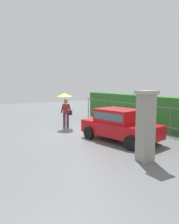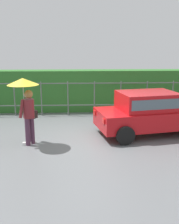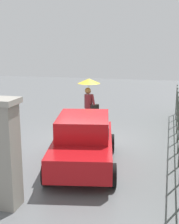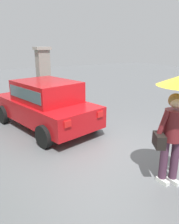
# 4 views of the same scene
# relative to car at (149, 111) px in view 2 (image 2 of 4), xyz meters

# --- Properties ---
(ground_plane) EXTENTS (40.00, 40.00, 0.00)m
(ground_plane) POSITION_rel_car_xyz_m (-2.11, -0.48, -0.80)
(ground_plane) COLOR slate
(car) EXTENTS (3.96, 2.44, 1.48)m
(car) POSITION_rel_car_xyz_m (0.00, 0.00, 0.00)
(car) COLOR #B71116
(car) RESTS_ON ground
(pedestrian) EXTENTS (0.94, 0.94, 2.08)m
(pedestrian) POSITION_rel_car_xyz_m (-4.03, -0.89, 0.71)
(pedestrian) COLOR #47283D
(pedestrian) RESTS_ON ground
(fence_section) EXTENTS (10.50, 0.05, 1.50)m
(fence_section) POSITION_rel_car_xyz_m (-2.32, 2.72, 0.02)
(fence_section) COLOR #59605B
(fence_section) RESTS_ON ground
(hedge_row) EXTENTS (11.45, 0.90, 1.90)m
(hedge_row) POSITION_rel_car_xyz_m (-2.32, 3.62, 0.15)
(hedge_row) COLOR #2D6B28
(hedge_row) RESTS_ON ground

